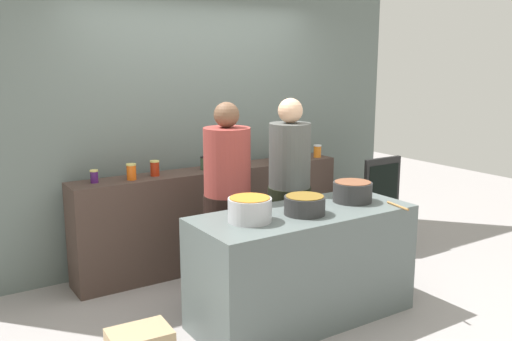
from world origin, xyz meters
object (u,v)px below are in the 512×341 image
object	(u,v)px
cooking_pot_left	(250,210)
wooden_spoon	(398,206)
preserve_jar_1	(131,172)
cook_in_cap	(289,204)
preserve_jar_6	(294,155)
cooking_pot_right	(352,192)
preserve_jar_4	(221,164)
preserve_jar_5	(273,156)
cook_with_tongs	(228,213)
preserve_jar_2	(155,168)
preserve_jar_0	(94,176)
chalkboard_sign	(381,204)
preserve_jar_7	(317,151)
cooking_pot_center	(305,205)
preserve_jar_3	(204,163)

from	to	relation	value
cooking_pot_left	wooden_spoon	size ratio (longest dim) A/B	1.23
preserve_jar_1	cook_in_cap	bearing A→B (deg)	-35.66
preserve_jar_6	cooking_pot_right	size ratio (longest dim) A/B	0.35
wooden_spoon	cooking_pot_right	bearing A→B (deg)	119.83
preserve_jar_4	preserve_jar_5	distance (m)	0.62
preserve_jar_5	cook_with_tongs	distance (m)	1.23
preserve_jar_2	cooking_pot_left	world-z (taller)	preserve_jar_2
preserve_jar_0	cook_with_tongs	xyz separation A→B (m)	(0.83, -0.79, -0.26)
preserve_jar_4	preserve_jar_6	distance (m)	0.86
preserve_jar_0	chalkboard_sign	bearing A→B (deg)	-12.62
cook_with_tongs	preserve_jar_5	bearing A→B (deg)	37.21
preserve_jar_0	cooking_pot_left	distance (m)	1.56
preserve_jar_4	preserve_jar_2	bearing A→B (deg)	173.98
preserve_jar_5	preserve_jar_7	bearing A→B (deg)	-1.62
cooking_pot_center	cook_with_tongs	distance (m)	0.76
preserve_jar_2	cook_with_tongs	bearing A→B (deg)	-68.78
preserve_jar_3	preserve_jar_4	bearing A→B (deg)	-27.49
preserve_jar_6	cook_in_cap	xyz separation A→B (m)	(-0.63, -0.78, -0.25)
preserve_jar_1	preserve_jar_4	world-z (taller)	preserve_jar_1
preserve_jar_4	cooking_pot_left	world-z (taller)	preserve_jar_4
cooking_pot_left	wooden_spoon	bearing A→B (deg)	-14.56
cooking_pot_right	preserve_jar_2	bearing A→B (deg)	128.19
cooking_pot_right	cook_in_cap	bearing A→B (deg)	111.25
cooking_pot_left	cooking_pot_center	size ratio (longest dim) A/B	1.02
preserve_jar_0	preserve_jar_5	world-z (taller)	preserve_jar_5
cooking_pot_left	wooden_spoon	distance (m)	1.19
preserve_jar_1	preserve_jar_5	distance (m)	1.49
preserve_jar_1	cooking_pot_right	bearing A→B (deg)	-45.50
wooden_spoon	cook_with_tongs	world-z (taller)	cook_with_tongs
preserve_jar_2	preserve_jar_3	world-z (taller)	preserve_jar_2
preserve_jar_4	cooking_pot_center	xyz separation A→B (m)	(-0.09, -1.39, -0.07)
preserve_jar_0	cooking_pot_right	world-z (taller)	preserve_jar_0
preserve_jar_4	cook_with_tongs	xyz separation A→B (m)	(-0.34, -0.70, -0.26)
preserve_jar_4	cooking_pot_center	bearing A→B (deg)	-93.78
preserve_jar_7	cook_with_tongs	size ratio (longest dim) A/B	0.08
cooking_pot_left	cooking_pot_right	world-z (taller)	cooking_pot_left
preserve_jar_1	cook_with_tongs	xyz separation A→B (m)	(0.53, -0.73, -0.28)
cooking_pot_center	preserve_jar_7	bearing A→B (deg)	47.96
cooking_pot_right	preserve_jar_7	bearing A→B (deg)	61.30
preserve_jar_4	preserve_jar_7	distance (m)	1.17
cooking_pot_center	chalkboard_sign	bearing A→B (deg)	27.04
preserve_jar_2	cook_in_cap	bearing A→B (deg)	-43.62
preserve_jar_2	preserve_jar_4	xyz separation A→B (m)	(0.64, -0.07, -0.01)
preserve_jar_0	preserve_jar_2	xyz separation A→B (m)	(0.54, -0.02, 0.01)
cook_with_tongs	preserve_jar_4	bearing A→B (deg)	64.09
preserve_jar_5	preserve_jar_7	distance (m)	0.56
cooking_pot_left	cooking_pot_center	distance (m)	0.44
preserve_jar_1	cooking_pot_center	distance (m)	1.62
preserve_jar_5	preserve_jar_4	bearing A→B (deg)	-177.46
preserve_jar_2	chalkboard_sign	size ratio (longest dim) A/B	0.14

